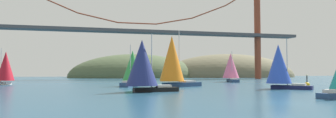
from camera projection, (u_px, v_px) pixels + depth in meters
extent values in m
plane|color=navy|center=(278.00, 102.00, 27.72)|extent=(360.00, 360.00, 0.00)
ellipsoid|color=#6B664C|center=(229.00, 77.00, 173.05)|extent=(82.24, 44.00, 27.04)
ellipsoid|color=#4C5B3D|center=(136.00, 78.00, 159.80)|extent=(71.22, 44.00, 25.31)
cylinder|color=brown|center=(257.00, 32.00, 133.96)|extent=(2.80, 2.80, 41.82)
cube|color=#47474C|center=(137.00, 32.00, 120.70)|extent=(145.52, 6.00, 1.20)
cylinder|color=brown|center=(57.00, 4.00, 113.59)|extent=(15.83, 0.50, 6.78)
cylinder|color=brown|center=(98.00, 18.00, 117.15)|extent=(15.75, 0.50, 3.65)
cylinder|color=brown|center=(137.00, 23.00, 120.85)|extent=(15.65, 0.50, 0.50)
cylinder|color=brown|center=(174.00, 21.00, 124.69)|extent=(15.75, 0.50, 3.65)
cylinder|color=brown|center=(209.00, 12.00, 128.68)|extent=(15.83, 0.50, 6.78)
cube|color=navy|center=(182.00, 84.00, 58.98)|extent=(8.71, 5.79, 0.82)
cube|color=beige|center=(188.00, 81.00, 59.97)|extent=(3.24, 2.82, 0.36)
cylinder|color=#B2B2B7|center=(179.00, 56.00, 58.70)|extent=(0.14, 0.14, 10.38)
cone|color=orange|center=(172.00, 58.00, 57.51)|extent=(6.42, 6.42, 8.88)
cube|color=navy|center=(129.00, 85.00, 58.30)|extent=(4.24, 5.97, 0.85)
cube|color=beige|center=(127.00, 82.00, 57.31)|extent=(2.07, 2.27, 0.36)
cylinder|color=#B2B2B7|center=(130.00, 64.00, 59.05)|extent=(0.14, 0.14, 7.46)
cone|color=green|center=(133.00, 66.00, 60.27)|extent=(5.49, 5.49, 6.13)
cube|color=#191E4C|center=(292.00, 87.00, 49.36)|extent=(5.64, 5.98, 0.64)
cube|color=beige|center=(299.00, 84.00, 48.74)|extent=(2.40, 2.45, 0.36)
cylinder|color=#B2B2B7|center=(287.00, 62.00, 49.91)|extent=(0.14, 0.14, 7.91)
cone|color=blue|center=(278.00, 64.00, 50.69)|extent=(5.89, 5.89, 6.69)
cube|color=black|center=(156.00, 90.00, 43.19)|extent=(6.77, 2.30, 0.61)
cube|color=beige|center=(164.00, 86.00, 43.61)|extent=(2.24, 1.45, 0.36)
cylinder|color=#B2B2B7|center=(152.00, 61.00, 43.16)|extent=(0.14, 0.14, 7.87)
cone|color=navy|center=(142.00, 63.00, 42.65)|extent=(5.07, 5.07, 6.65)
cube|color=beige|center=(332.00, 91.00, 32.01)|extent=(2.02, 1.54, 0.36)
cylinder|color=#B2B2B7|center=(1.00, 65.00, 67.43)|extent=(0.14, 0.14, 7.65)
cone|color=#B21423|center=(6.00, 66.00, 67.06)|extent=(5.14, 5.14, 6.61)
cube|color=navy|center=(233.00, 81.00, 84.96)|extent=(3.62, 7.68, 0.82)
cube|color=beige|center=(234.00, 79.00, 83.65)|extent=(2.03, 2.65, 0.36)
cylinder|color=#B2B2B7|center=(232.00, 65.00, 85.90)|extent=(0.14, 0.14, 8.19)
cone|color=pink|center=(231.00, 66.00, 87.52)|extent=(5.80, 5.80, 7.37)
sphere|color=gold|center=(307.00, 85.00, 59.65)|extent=(1.10, 1.10, 1.10)
cylinder|color=black|center=(307.00, 80.00, 59.70)|extent=(0.20, 0.20, 1.60)
sphere|color=#F2EA99|center=(307.00, 75.00, 59.74)|extent=(0.24, 0.24, 0.24)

